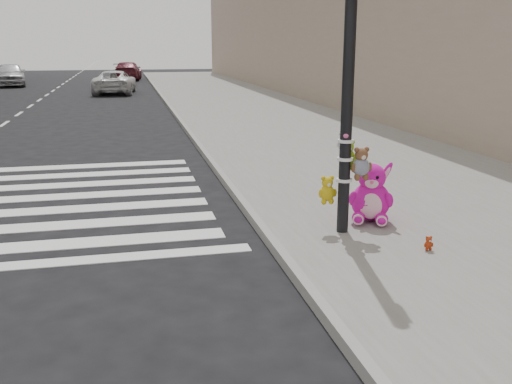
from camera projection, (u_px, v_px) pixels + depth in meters
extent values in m
plane|color=black|center=(168.00, 316.00, 5.89)|extent=(120.00, 120.00, 0.00)
cube|color=slate|center=(317.00, 139.00, 16.38)|extent=(7.00, 80.00, 0.14)
cube|color=gray|center=(197.00, 144.00, 15.64)|extent=(0.12, 80.00, 0.15)
cylinder|color=black|center=(348.00, 89.00, 7.61)|extent=(0.16, 0.16, 4.00)
cylinder|color=white|center=(344.00, 180.00, 7.92)|extent=(0.22, 0.22, 0.04)
cylinder|color=white|center=(345.00, 159.00, 7.85)|extent=(0.22, 0.22, 0.04)
cylinder|color=white|center=(346.00, 141.00, 7.78)|extent=(0.22, 0.22, 0.04)
ellipsoid|color=#D812A5|center=(358.00, 219.00, 8.38)|extent=(0.31, 0.37, 0.17)
ellipsoid|color=#D812A5|center=(382.00, 221.00, 8.32)|extent=(0.31, 0.37, 0.17)
ellipsoid|color=#D812A5|center=(371.00, 201.00, 8.54)|extent=(0.75, 0.71, 0.59)
ellipsoid|color=#F9BFD1|center=(371.00, 206.00, 8.35)|extent=(0.35, 0.24, 0.39)
sphere|color=#D812A5|center=(372.00, 177.00, 8.45)|extent=(0.54, 0.54, 0.41)
ellipsoid|color=#D812A5|center=(360.00, 173.00, 8.49)|extent=(0.29, 0.19, 0.41)
ellipsoid|color=#D812A5|center=(385.00, 174.00, 8.42)|extent=(0.29, 0.19, 0.41)
imported|color=silver|center=(115.00, 82.00, 32.20)|extent=(2.52, 4.77, 1.28)
imported|color=#591923|center=(128.00, 71.00, 44.07)|extent=(2.32, 4.91, 1.38)
imported|color=silver|center=(10.00, 74.00, 37.80)|extent=(2.50, 4.72, 1.53)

